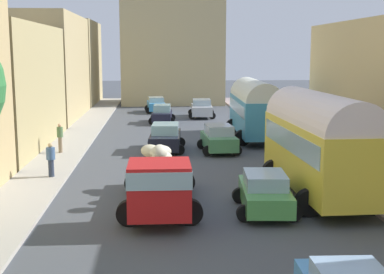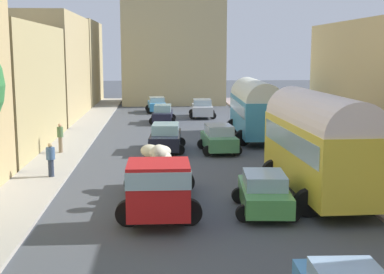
{
  "view_description": "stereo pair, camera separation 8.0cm",
  "coord_description": "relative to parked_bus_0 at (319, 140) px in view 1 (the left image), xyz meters",
  "views": [
    {
      "loc": [
        -1.84,
        -3.45,
        5.87
      ],
      "look_at": [
        0.0,
        23.86,
        1.43
      ],
      "focal_mm": 49.63,
      "sensor_mm": 36.0,
      "label": 1
    },
    {
      "loc": [
        -1.76,
        -3.46,
        5.87
      ],
      "look_at": [
        0.0,
        23.86,
        1.43
      ],
      "focal_mm": 49.63,
      "sensor_mm": 36.0,
      "label": 2
    }
  ],
  "objects": [
    {
      "name": "car_5",
      "position": [
        -2.87,
        9.8,
        -1.55
      ],
      "size": [
        2.41,
        3.7,
        1.61
      ],
      "color": "#488A58",
      "rests_on": "ground"
    },
    {
      "name": "parked_bus_1",
      "position": [
        0.09,
        14.52,
        -0.17
      ],
      "size": [
        3.45,
        8.77,
        3.97
      ],
      "color": "teal",
      "rests_on": "ground"
    },
    {
      "name": "sidewalk_left",
      "position": [
        -11.91,
        9.81,
        -2.28
      ],
      "size": [
        2.5,
        70.0,
        0.14
      ],
      "primitive_type": "cube",
      "color": "#B0ACA1",
      "rests_on": "ground"
    },
    {
      "name": "car_4",
      "position": [
        -2.56,
        -1.98,
        -1.61
      ],
      "size": [
        2.43,
        3.88,
        1.47
      ],
      "color": "#4B984A",
      "rests_on": "ground"
    },
    {
      "name": "building_left_2",
      "position": [
        -15.47,
        11.79,
        1.37
      ],
      "size": [
        4.62,
        13.75,
        7.45
      ],
      "color": "tan",
      "rests_on": "ground"
    },
    {
      "name": "car_6",
      "position": [
        -2.47,
        26.44,
        -1.54
      ],
      "size": [
        2.5,
        4.27,
        1.62
      ],
      "color": "silver",
      "rests_on": "ground"
    },
    {
      "name": "pedestrian_0",
      "position": [
        -11.38,
        3.63,
        -1.38
      ],
      "size": [
        0.48,
        0.48,
        1.72
      ],
      "color": "#2A3347",
      "rests_on": "ground"
    },
    {
      "name": "car_1",
      "position": [
        -6.03,
        22.95,
        -1.6
      ],
      "size": [
        2.26,
        3.91,
        1.51
      ],
      "color": "black",
      "rests_on": "ground"
    },
    {
      "name": "pedestrian_1",
      "position": [
        -12.0,
        9.58,
        -1.31
      ],
      "size": [
        0.4,
        0.4,
        1.82
      ],
      "color": "#7F6A52",
      "rests_on": "ground"
    },
    {
      "name": "car_0",
      "position": [
        -5.99,
        10.41,
        -1.54
      ],
      "size": [
        2.49,
        4.22,
        1.63
      ],
      "color": "black",
      "rests_on": "ground"
    },
    {
      "name": "cargo_truck_0",
      "position": [
        -6.42,
        -1.82,
        -1.15
      ],
      "size": [
        2.99,
        7.11,
        2.39
      ],
      "color": "red",
      "rests_on": "ground"
    },
    {
      "name": "distant_church",
      "position": [
        -4.66,
        39.11,
        4.71
      ],
      "size": [
        11.17,
        6.85,
        20.08
      ],
      "color": "tan",
      "rests_on": "ground"
    },
    {
      "name": "parked_bus_0",
      "position": [
        0.0,
        0.0,
        0.0
      ],
      "size": [
        3.46,
        8.33,
        4.25
      ],
      "color": "yellow",
      "rests_on": "ground"
    },
    {
      "name": "car_2",
      "position": [
        -6.53,
        30.62,
        -1.6
      ],
      "size": [
        2.31,
        3.86,
        1.48
      ],
      "color": "#368ACB",
      "rests_on": "ground"
    },
    {
      "name": "building_right_2",
      "position": [
        6.31,
        8.69,
        1.4
      ],
      "size": [
        4.93,
        11.98,
        7.51
      ],
      "color": "tan",
      "rests_on": "ground"
    },
    {
      "name": "building_left_4",
      "position": [
        -15.83,
        39.81,
        2.2
      ],
      "size": [
        5.34,
        12.09,
        9.1
      ],
      "color": "tan",
      "rests_on": "ground"
    },
    {
      "name": "ground_plane",
      "position": [
        -4.66,
        9.81,
        -2.35
      ],
      "size": [
        154.0,
        154.0,
        0.0
      ],
      "primitive_type": "plane",
      "color": "#484C53"
    },
    {
      "name": "building_left_3",
      "position": [
        -15.24,
        26.22,
        2.12
      ],
      "size": [
        4.17,
        13.85,
        8.95
      ],
      "color": "tan",
      "rests_on": "ground"
    },
    {
      "name": "sidewalk_right",
      "position": [
        2.59,
        9.81,
        -2.28
      ],
      "size": [
        2.5,
        70.0,
        0.14
      ],
      "primitive_type": "cube",
      "color": "gray",
      "rests_on": "ground"
    }
  ]
}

